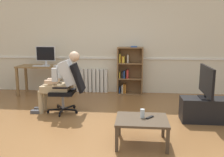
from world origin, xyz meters
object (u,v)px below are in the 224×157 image
bookshelf (129,71)px  person_seated (61,80)px  keyboard (41,66)px  computer_mouse (55,66)px  imac_monitor (46,54)px  tv_screen (206,82)px  office_chair (70,87)px  tv_stand (204,110)px  radiator (92,81)px  coffee_table (142,122)px  drinking_glass (142,113)px  spare_remote (150,117)px  computer_desk (45,70)px

bookshelf → person_seated: bookshelf is taller
keyboard → computer_mouse: bearing=3.3°
imac_monitor → person_seated: (0.82, -1.41, -0.38)m
tv_screen → office_chair: bearing=85.0°
person_seated → tv_screen: size_ratio=1.43×
tv_stand → radiator: bearing=140.4°
bookshelf → coffee_table: bearing=-84.6°
imac_monitor → bookshelf: 2.17m
tv_screen → coffee_table: (-1.15, -1.02, -0.40)m
computer_mouse → drinking_glass: bearing=-49.5°
keyboard → bookshelf: (2.16, 0.44, -0.16)m
person_seated → bookshelf: bearing=138.4°
tv_stand → keyboard: bearing=157.8°
drinking_glass → bookshelf: bearing=95.7°
imac_monitor → bookshelf: bearing=5.9°
person_seated → coffee_table: 2.05m
drinking_glass → spare_remote: size_ratio=0.85×
computer_desk → spare_remote: computer_desk is taller
tv_screen → drinking_glass: bearing=131.6°
keyboard → coffee_table: size_ratio=0.57×
bookshelf → spare_remote: size_ratio=8.30×
tv_stand → drinking_glass: drinking_glass is taller
radiator → tv_screen: (2.40, -1.99, 0.42)m
imac_monitor → coffee_table: (2.39, -2.69, -0.70)m
tv_screen → radiator: bearing=51.5°
imac_monitor → tv_screen: (3.54, -1.68, -0.30)m
radiator → tv_stand: radiator is taller
computer_mouse → radiator: bearing=31.6°
coffee_table → radiator: bearing=112.7°
bookshelf → person_seated: bearing=-128.5°
keyboard → bookshelf: 2.21m
keyboard → tv_screen: (3.58, -1.46, -0.04)m
computer_mouse → drinking_glass: size_ratio=0.79×
office_chair → coffee_table: (1.40, -1.29, -0.20)m
coffee_table → drinking_glass: drinking_glass is taller
office_chair → spare_remote: bearing=47.4°
person_seated → radiator: bearing=166.5°
computer_desk → person_seated: bearing=-58.0°
keyboard → office_chair: 1.59m
computer_desk → imac_monitor: 0.40m
imac_monitor → coffee_table: bearing=-48.4°
imac_monitor → spare_remote: 3.70m
computer_desk → tv_screen: size_ratio=1.56×
keyboard → computer_mouse: (0.35, 0.02, 0.01)m
computer_mouse → coffee_table: size_ratio=0.14×
bookshelf → office_chair: (-1.12, -1.62, -0.08)m
imac_monitor → tv_stand: (3.54, -1.68, -0.82)m
person_seated → office_chair: bearing=90.0°
office_chair → drinking_glass: bearing=45.4°
imac_monitor → spare_remote: bearing=-46.6°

